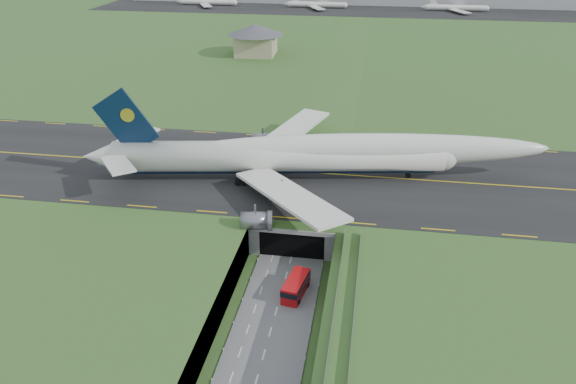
# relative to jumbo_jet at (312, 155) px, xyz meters

# --- Properties ---
(ground) EXTENTS (900.00, 900.00, 0.00)m
(ground) POSITION_rel_jumbo_jet_xyz_m (-0.85, -30.26, -11.58)
(ground) COLOR #345F26
(ground) RESTS_ON ground
(airfield_deck) EXTENTS (800.00, 800.00, 6.00)m
(airfield_deck) POSITION_rel_jumbo_jet_xyz_m (-0.85, -30.26, -8.58)
(airfield_deck) COLOR gray
(airfield_deck) RESTS_ON ground
(trench_road) EXTENTS (12.00, 75.00, 0.20)m
(trench_road) POSITION_rel_jumbo_jet_xyz_m (-0.85, -37.76, -11.48)
(trench_road) COLOR slate
(trench_road) RESTS_ON ground
(taxiway) EXTENTS (800.00, 44.00, 0.18)m
(taxiway) POSITION_rel_jumbo_jet_xyz_m (-0.85, 2.74, -5.49)
(taxiway) COLOR black
(taxiway) RESTS_ON airfield_deck
(tunnel_portal) EXTENTS (17.00, 22.30, 6.00)m
(tunnel_portal) POSITION_rel_jumbo_jet_xyz_m (-0.85, -13.54, -8.25)
(tunnel_portal) COLOR gray
(tunnel_portal) RESTS_ON ground
(guideway) EXTENTS (3.00, 53.00, 7.05)m
(guideway) POSITION_rel_jumbo_jet_xyz_m (10.15, -49.37, -6.26)
(guideway) COLOR #A8A8A3
(guideway) RESTS_ON ground
(jumbo_jet) EXTENTS (97.89, 61.77, 20.72)m
(jumbo_jet) POSITION_rel_jumbo_jet_xyz_m (0.00, 0.00, 0.00)
(jumbo_jet) COLOR white
(jumbo_jet) RESTS_ON ground
(shuttle_tram) EXTENTS (4.10, 7.91, 3.07)m
(shuttle_tram) POSITION_rel_jumbo_jet_xyz_m (1.55, -33.19, -9.89)
(shuttle_tram) COLOR red
(shuttle_tram) RESTS_ON ground
(service_building) EXTENTS (23.23, 23.23, 12.17)m
(service_building) POSITION_rel_jumbo_jet_xyz_m (-36.68, 114.31, 1.63)
(service_building) COLOR tan
(service_building) RESTS_ON ground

